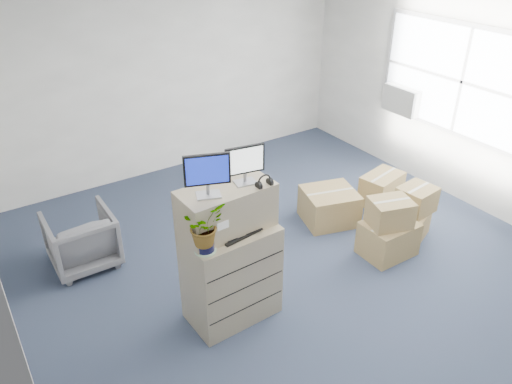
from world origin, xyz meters
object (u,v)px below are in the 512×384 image
water_bottle (237,216)px  potted_plant (204,230)px  monitor_left (207,173)px  monitor_right (245,163)px  office_chair (81,237)px  filing_cabinet_lower (231,274)px  keyboard (240,233)px

water_bottle → potted_plant: bearing=-156.9°
monitor_left → potted_plant: bearing=-111.3°
monitor_left → water_bottle: size_ratio=1.71×
monitor_right → office_chair: 2.47m
monitor_left → office_chair: bearing=136.3°
water_bottle → filing_cabinet_lower: bearing=-160.5°
monitor_right → office_chair: (-1.23, 1.68, -1.33)m
filing_cabinet_lower → monitor_right: bearing=6.3°
monitor_left → office_chair: (-0.83, 1.70, -1.35)m
monitor_right → keyboard: 0.68m
filing_cabinet_lower → potted_plant: size_ratio=2.12×
monitor_left → office_chair: size_ratio=0.54×
potted_plant → office_chair: potted_plant is taller
filing_cabinet_lower → monitor_left: monitor_left is taller
monitor_left → keyboard: (0.25, -0.11, -0.67)m
filing_cabinet_lower → monitor_right: (0.20, 0.03, 1.18)m
water_bottle → monitor_right: bearing=-3.3°
monitor_right → potted_plant: 0.72m
keyboard → monitor_right: bearing=33.3°
potted_plant → office_chair: (-0.69, 1.86, -0.90)m
filing_cabinet_lower → monitor_right: monitor_right is taller
filing_cabinet_lower → potted_plant: potted_plant is taller
filing_cabinet_lower → water_bottle: water_bottle is taller
monitor_right → filing_cabinet_lower: bearing=-161.9°
water_bottle → monitor_left: bearing=-174.9°
office_chair → water_bottle: bearing=124.5°
filing_cabinet_lower → monitor_right: size_ratio=2.76×
monitor_left → water_bottle: bearing=25.3°
monitor_left → keyboard: monitor_left is taller
monitor_left → keyboard: bearing=-2.6°
monitor_right → keyboard: monitor_right is taller
filing_cabinet_lower → potted_plant: 0.84m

